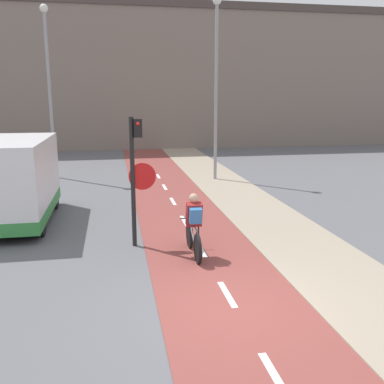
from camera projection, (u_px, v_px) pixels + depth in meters
The scene contains 9 objects.
ground_plane at pixel (234, 308), 7.66m from camera, with size 120.00×120.00×0.00m, color #5B5B60.
bike_lane at pixel (234, 307), 7.66m from camera, with size 2.72×60.00×0.02m.
sidewalk_strip at pixel (365, 295), 8.11m from camera, with size 2.40×60.00×0.05m.
building_row_background at pixel (139, 78), 31.58m from camera, with size 60.00×5.20×10.07m.
traffic_light_pole at pixel (136, 168), 10.43m from camera, with size 0.67×0.25×3.23m.
street_lamp_far at pixel (49, 76), 18.99m from camera, with size 0.36×0.36×7.58m.
street_lamp_sidewalk at pixel (216, 73), 18.39m from camera, with size 0.36×0.36×7.77m.
cyclist_near at pixel (194, 227), 10.00m from camera, with size 0.46×1.73×1.51m.
van at pixel (16, 182), 12.60m from camera, with size 1.94×4.51×2.49m.
Camera 1 is at (-2.02, -6.77, 3.70)m, focal length 40.00 mm.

